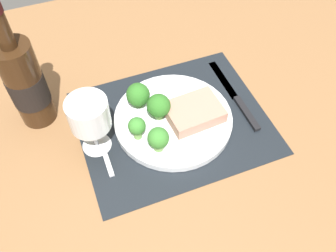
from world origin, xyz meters
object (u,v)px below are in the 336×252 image
(plate, at_px, (173,119))
(knife, at_px, (237,99))
(wine_bottle, at_px, (26,83))
(steak, at_px, (194,112))
(fork, at_px, (99,137))
(wine_glass, at_px, (90,118))

(plate, xyz_separation_m, knife, (0.16, 0.01, -0.00))
(knife, bearing_deg, wine_bottle, 162.08)
(steak, distance_m, wine_bottle, 0.35)
(fork, bearing_deg, wine_bottle, 135.03)
(wine_glass, bearing_deg, fork, 63.28)
(knife, xyz_separation_m, wine_bottle, (-0.43, 0.12, 0.10))
(fork, bearing_deg, wine_glass, -116.39)
(steak, xyz_separation_m, knife, (0.12, 0.02, -0.03))
(fork, distance_m, wine_glass, 0.09)
(fork, bearing_deg, knife, -1.27)
(fork, distance_m, wine_bottle, 0.18)
(wine_bottle, distance_m, wine_glass, 0.16)
(steak, distance_m, wine_glass, 0.22)
(plate, xyz_separation_m, wine_glass, (-0.17, -0.00, 0.08))
(steak, xyz_separation_m, fork, (-0.20, 0.03, -0.03))
(fork, xyz_separation_m, wine_bottle, (-0.11, 0.11, 0.10))
(plate, height_order, knife, plate)
(knife, height_order, wine_bottle, wine_bottle)
(wine_bottle, bearing_deg, fork, -45.29)
(plate, relative_size, fork, 1.33)
(wine_glass, bearing_deg, steak, -2.68)
(knife, bearing_deg, fork, 175.84)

